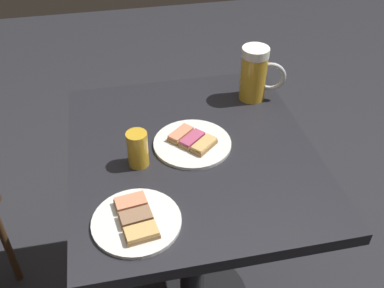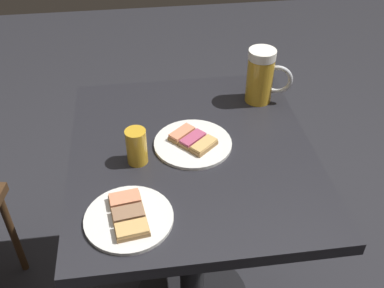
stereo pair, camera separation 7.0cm
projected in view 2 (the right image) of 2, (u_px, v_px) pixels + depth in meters
cafe_table at (192, 192)px, 1.39m from camera, size 0.69×0.78×0.77m
plate_near at (193, 142)px, 1.29m from camera, size 0.23×0.23×0.03m
plate_far at (129, 217)px, 1.07m from camera, size 0.21×0.21×0.03m
beer_mug at (262, 76)px, 1.42m from camera, size 0.14×0.09×0.18m
beer_glass_small at (137, 147)px, 1.21m from camera, size 0.06×0.06×0.10m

